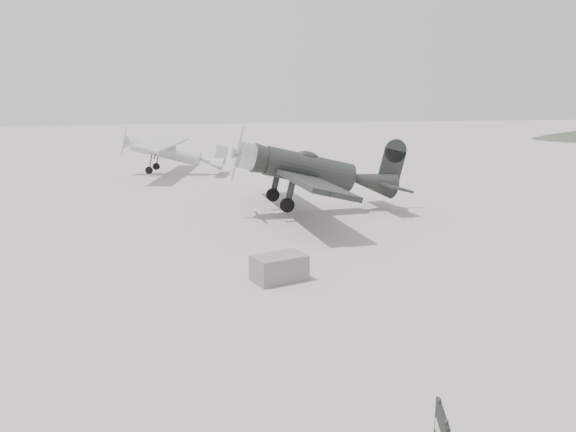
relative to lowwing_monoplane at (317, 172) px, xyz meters
name	(u,v)px	position (x,y,z in m)	size (l,w,h in m)	color
ground	(293,259)	(-2.52, -7.00, -1.96)	(160.00, 160.00, 0.00)	#9C978A
lowwing_monoplane	(317,172)	(0.00, 0.00, 0.00)	(8.22, 11.50, 3.71)	black
highwing_monoplane	(171,149)	(-6.71, 13.74, -0.22)	(7.05, 9.87, 2.79)	#A1A4A6
equipment_block	(279,268)	(-3.37, -9.00, -1.57)	(1.56, 0.98, 0.78)	#64615D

